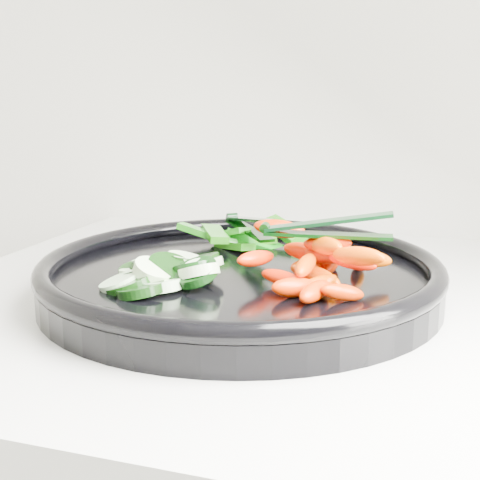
% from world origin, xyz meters
% --- Properties ---
extents(veggie_tray, '(0.45, 0.45, 0.04)m').
position_xyz_m(veggie_tray, '(-0.70, 1.68, 0.95)').
color(veggie_tray, black).
rests_on(veggie_tray, counter).
extents(cucumber_pile, '(0.11, 0.13, 0.04)m').
position_xyz_m(cucumber_pile, '(-0.75, 1.63, 0.96)').
color(cucumber_pile, black).
rests_on(cucumber_pile, veggie_tray).
extents(carrot_pile, '(0.14, 0.15, 0.05)m').
position_xyz_m(carrot_pile, '(-0.62, 1.66, 0.97)').
color(carrot_pile, '#EA4B00').
rests_on(carrot_pile, veggie_tray).
extents(pepper_pile, '(0.14, 0.11, 0.04)m').
position_xyz_m(pepper_pile, '(-0.73, 1.78, 0.96)').
color(pepper_pile, '#0A720E').
rests_on(pepper_pile, veggie_tray).
extents(tong_carrot, '(0.11, 0.03, 0.02)m').
position_xyz_m(tong_carrot, '(-0.62, 1.66, 1.00)').
color(tong_carrot, black).
rests_on(tong_carrot, carrot_pile).
extents(tong_pepper, '(0.08, 0.10, 0.02)m').
position_xyz_m(tong_pepper, '(-0.72, 1.77, 0.98)').
color(tong_pepper, black).
rests_on(tong_pepper, pepper_pile).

